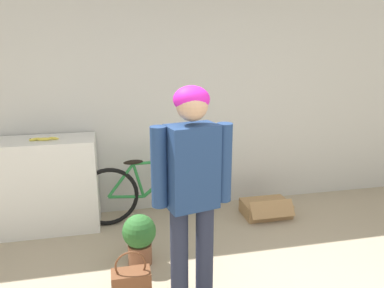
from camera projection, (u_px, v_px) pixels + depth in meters
The scene contains 8 objects.
wall_back at pixel (180, 103), 4.44m from camera, with size 8.00×0.07×2.60m.
side_shelf at pixel (48, 185), 4.05m from camera, with size 1.05×0.50×1.02m.
person at pixel (192, 180), 2.71m from camera, with size 0.59×0.30×1.72m.
bicycle at pixel (154, 189), 4.31m from camera, with size 1.71×0.46×0.75m.
banana at pixel (44, 139), 3.86m from camera, with size 0.31×0.08×0.03m.
handbag at pixel (131, 284), 2.98m from camera, with size 0.31×0.16×0.43m.
cardboard_box at pixel (266, 208), 4.46m from camera, with size 0.55×0.44×0.24m.
potted_plant at pixel (139, 237), 3.44m from camera, with size 0.31×0.31×0.48m.
Camera 1 is at (-0.81, -1.59, 2.00)m, focal length 35.00 mm.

